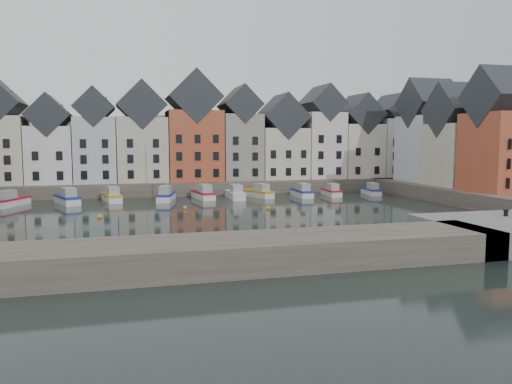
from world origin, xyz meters
name	(u,v)px	position (x,y,z in m)	size (l,w,h in m)	color
ground	(230,217)	(0.00, 0.00, 0.00)	(260.00, 260.00, 0.00)	black
far_quay	(193,185)	(0.00, 30.00, 1.00)	(90.00, 16.00, 2.00)	#483E37
right_quay	(490,196)	(37.00, 3.00, 1.00)	(14.00, 54.00, 2.00)	#483E37
near_wall	(148,259)	(-10.00, -22.00, 1.00)	(50.00, 6.00, 2.00)	#483E37
hillside	(178,260)	(0.02, 56.00, -17.96)	(153.60, 70.40, 64.00)	#263319
far_terrace	(213,138)	(3.21, 28.00, 8.88)	(72.37, 8.16, 17.78)	beige
right_terrace	(462,138)	(36.00, 8.07, 8.91)	(8.30, 24.25, 16.36)	silver
mooring_buoys	(188,211)	(-4.00, 5.33, 0.15)	(20.50, 5.50, 0.50)	#C79017
boat_a	(10,201)	(-25.61, 16.53, 0.70)	(4.12, 6.33, 2.34)	silver
boat_b	(67,199)	(-18.68, 16.88, 0.74)	(4.17, 6.78, 2.49)	silver
boat_c	(112,197)	(-12.93, 18.14, 0.71)	(3.08, 6.45, 2.38)	silver
boat_d	(166,195)	(-5.53, 17.13, 0.77)	(3.36, 6.51, 11.91)	silver
boat_e	(203,194)	(-0.06, 17.98, 0.72)	(2.83, 6.50, 2.41)	silver
boat_f	(235,194)	(4.51, 17.04, 0.71)	(1.98, 6.25, 2.39)	silver
boat_g	(259,193)	(8.33, 18.06, 0.68)	(4.00, 6.25, 2.30)	silver
boat_h	(302,192)	(14.92, 16.97, 0.69)	(2.07, 6.11, 2.32)	silver
boat_i	(332,192)	(19.81, 17.12, 0.64)	(2.19, 5.70, 2.14)	silver
boat_j	(371,191)	(26.55, 16.98, 0.63)	(2.57, 5.74, 2.13)	silver
mooring_bollard	(506,213)	(20.53, -18.36, 2.31)	(0.48, 0.48, 0.56)	black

